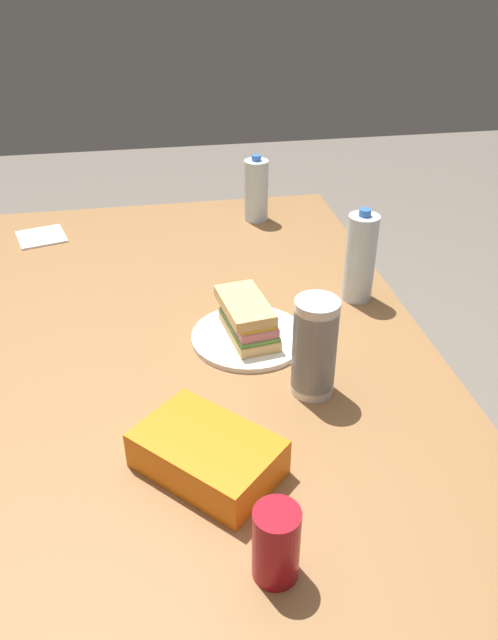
# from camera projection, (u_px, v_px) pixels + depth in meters

# --- Properties ---
(ground_plane) EXTENTS (8.00, 8.00, 0.00)m
(ground_plane) POSITION_uv_depth(u_px,v_px,m) (199.00, 566.00, 1.73)
(ground_plane) COLOR #70665B
(dining_table) EXTENTS (1.67, 1.07, 0.76)m
(dining_table) POSITION_uv_depth(u_px,v_px,m) (185.00, 377.00, 1.37)
(dining_table) COLOR olive
(dining_table) RESTS_ON ground_plane
(paper_plate) EXTENTS (0.25, 0.25, 0.01)m
(paper_plate) POSITION_uv_depth(u_px,v_px,m) (249.00, 337.00, 1.35)
(paper_plate) COLOR white
(paper_plate) RESTS_ON dining_table
(sandwich) EXTENTS (0.19, 0.12, 0.08)m
(sandwich) POSITION_uv_depth(u_px,v_px,m) (248.00, 318.00, 1.33)
(sandwich) COLOR #DBB26B
(sandwich) RESTS_ON paper_plate
(soda_can_red) EXTENTS (0.07, 0.07, 0.12)m
(soda_can_red) POSITION_uv_depth(u_px,v_px,m) (276.00, 544.00, 0.83)
(soda_can_red) COLOR maroon
(soda_can_red) RESTS_ON dining_table
(chip_bag) EXTENTS (0.27, 0.27, 0.07)m
(chip_bag) POSITION_uv_depth(u_px,v_px,m) (207.00, 454.00, 1.01)
(chip_bag) COLOR orange
(chip_bag) RESTS_ON dining_table
(water_bottle_tall) EXTENTS (0.07, 0.07, 0.23)m
(water_bottle_tall) POSITION_uv_depth(u_px,v_px,m) (360.00, 258.00, 1.45)
(water_bottle_tall) COLOR silver
(water_bottle_tall) RESTS_ON dining_table
(plastic_cup_stack) EXTENTS (0.08, 0.08, 0.20)m
(plastic_cup_stack) POSITION_uv_depth(u_px,v_px,m) (315.00, 348.00, 1.15)
(plastic_cup_stack) COLOR silver
(plastic_cup_stack) RESTS_ON dining_table
(water_bottle_spare) EXTENTS (0.07, 0.07, 0.20)m
(water_bottle_spare) POSITION_uv_depth(u_px,v_px,m) (256.00, 190.00, 1.87)
(water_bottle_spare) COLOR silver
(water_bottle_spare) RESTS_ON dining_table
(paper_napkin) EXTENTS (0.16, 0.16, 0.01)m
(paper_napkin) POSITION_uv_depth(u_px,v_px,m) (41.00, 237.00, 1.80)
(paper_napkin) COLOR white
(paper_napkin) RESTS_ON dining_table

